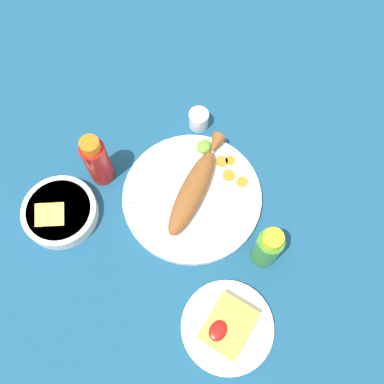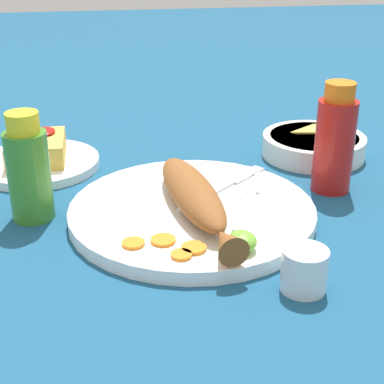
{
  "view_description": "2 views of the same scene",
  "coord_description": "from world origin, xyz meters",
  "px_view_note": "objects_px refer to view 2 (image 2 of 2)",
  "views": [
    {
      "loc": [
        0.32,
        0.2,
        0.94
      ],
      "look_at": [
        0.0,
        0.0,
        0.04
      ],
      "focal_mm": 40.0,
      "sensor_mm": 36.0,
      "label": 1
    },
    {
      "loc": [
        -0.68,
        0.11,
        0.36
      ],
      "look_at": [
        0.0,
        0.0,
        0.04
      ],
      "focal_mm": 55.0,
      "sensor_mm": 36.0,
      "label": 2
    }
  ],
  "objects_px": {
    "main_plate": "(192,212)",
    "fried_fish": "(195,197)",
    "fork_near": "(228,184)",
    "side_plate_fries": "(38,163)",
    "salt_cup": "(304,272)",
    "fork_far": "(252,195)",
    "hot_sauce_bottle_red": "(335,141)",
    "hot_sauce_bottle_green": "(29,170)",
    "guacamole_bowl": "(313,144)"
  },
  "relations": [
    {
      "from": "main_plate",
      "to": "side_plate_fries",
      "type": "xyz_separation_m",
      "value": [
        0.21,
        0.21,
        -0.0
      ]
    },
    {
      "from": "fork_far",
      "to": "hot_sauce_bottle_red",
      "type": "xyz_separation_m",
      "value": [
        0.04,
        -0.13,
        0.05
      ]
    },
    {
      "from": "fried_fish",
      "to": "hot_sauce_bottle_green",
      "type": "relative_size",
      "value": 1.92
    },
    {
      "from": "fork_near",
      "to": "hot_sauce_bottle_red",
      "type": "bearing_deg",
      "value": -39.59
    },
    {
      "from": "main_plate",
      "to": "fried_fish",
      "type": "xyz_separation_m",
      "value": [
        -0.02,
        -0.0,
        0.03
      ]
    },
    {
      "from": "fork_far",
      "to": "hot_sauce_bottle_red",
      "type": "bearing_deg",
      "value": -46.3
    },
    {
      "from": "main_plate",
      "to": "fried_fish",
      "type": "distance_m",
      "value": 0.03
    },
    {
      "from": "fork_far",
      "to": "side_plate_fries",
      "type": "height_order",
      "value": "fork_far"
    },
    {
      "from": "salt_cup",
      "to": "side_plate_fries",
      "type": "xyz_separation_m",
      "value": [
        0.39,
        0.31,
        -0.01
      ]
    },
    {
      "from": "fried_fish",
      "to": "hot_sauce_bottle_red",
      "type": "height_order",
      "value": "hot_sauce_bottle_red"
    },
    {
      "from": "main_plate",
      "to": "hot_sauce_bottle_green",
      "type": "relative_size",
      "value": 2.24
    },
    {
      "from": "hot_sauce_bottle_green",
      "to": "salt_cup",
      "type": "distance_m",
      "value": 0.37
    },
    {
      "from": "fried_fish",
      "to": "fork_far",
      "type": "xyz_separation_m",
      "value": [
        0.03,
        -0.08,
        -0.02
      ]
    },
    {
      "from": "fried_fish",
      "to": "hot_sauce_bottle_green",
      "type": "bearing_deg",
      "value": 68.91
    },
    {
      "from": "hot_sauce_bottle_red",
      "to": "side_plate_fries",
      "type": "relative_size",
      "value": 0.82
    },
    {
      "from": "fork_far",
      "to": "hot_sauce_bottle_green",
      "type": "distance_m",
      "value": 0.3
    },
    {
      "from": "main_plate",
      "to": "hot_sauce_bottle_green",
      "type": "height_order",
      "value": "hot_sauce_bottle_green"
    },
    {
      "from": "fried_fish",
      "to": "salt_cup",
      "type": "bearing_deg",
      "value": -159.02
    },
    {
      "from": "hot_sauce_bottle_red",
      "to": "side_plate_fries",
      "type": "xyz_separation_m",
      "value": [
        0.15,
        0.43,
        -0.07
      ]
    },
    {
      "from": "fried_fish",
      "to": "guacamole_bowl",
      "type": "bearing_deg",
      "value": -55.59
    },
    {
      "from": "salt_cup",
      "to": "main_plate",
      "type": "bearing_deg",
      "value": 26.57
    },
    {
      "from": "main_plate",
      "to": "fork_near",
      "type": "xyz_separation_m",
      "value": [
        0.06,
        -0.06,
        0.01
      ]
    },
    {
      "from": "fried_fish",
      "to": "hot_sauce_bottle_red",
      "type": "xyz_separation_m",
      "value": [
        0.07,
        -0.21,
        0.04
      ]
    },
    {
      "from": "main_plate",
      "to": "hot_sauce_bottle_red",
      "type": "xyz_separation_m",
      "value": [
        0.06,
        -0.21,
        0.07
      ]
    },
    {
      "from": "salt_cup",
      "to": "guacamole_bowl",
      "type": "xyz_separation_m",
      "value": [
        0.37,
        -0.15,
        -0.0
      ]
    },
    {
      "from": "hot_sauce_bottle_green",
      "to": "main_plate",
      "type": "bearing_deg",
      "value": -100.05
    },
    {
      "from": "fried_fish",
      "to": "fork_near",
      "type": "height_order",
      "value": "fried_fish"
    },
    {
      "from": "fried_fish",
      "to": "fork_near",
      "type": "distance_m",
      "value": 0.09
    },
    {
      "from": "hot_sauce_bottle_green",
      "to": "salt_cup",
      "type": "relative_size",
      "value": 2.9
    },
    {
      "from": "main_plate",
      "to": "fork_near",
      "type": "height_order",
      "value": "fork_near"
    },
    {
      "from": "fried_fish",
      "to": "fork_far",
      "type": "relative_size",
      "value": 1.6
    },
    {
      "from": "fork_far",
      "to": "salt_cup",
      "type": "xyz_separation_m",
      "value": [
        -0.2,
        -0.01,
        0.0
      ]
    },
    {
      "from": "fried_fish",
      "to": "fork_far",
      "type": "distance_m",
      "value": 0.09
    },
    {
      "from": "main_plate",
      "to": "hot_sauce_bottle_red",
      "type": "distance_m",
      "value": 0.23
    },
    {
      "from": "side_plate_fries",
      "to": "salt_cup",
      "type": "bearing_deg",
      "value": -142.17
    },
    {
      "from": "fork_near",
      "to": "hot_sauce_bottle_green",
      "type": "xyz_separation_m",
      "value": [
        -0.02,
        0.27,
        0.05
      ]
    },
    {
      "from": "fried_fish",
      "to": "side_plate_fries",
      "type": "bearing_deg",
      "value": 36.53
    },
    {
      "from": "fried_fish",
      "to": "hot_sauce_bottle_green",
      "type": "height_order",
      "value": "hot_sauce_bottle_green"
    },
    {
      "from": "fork_near",
      "to": "hot_sauce_bottle_red",
      "type": "relative_size",
      "value": 0.94
    },
    {
      "from": "main_plate",
      "to": "fork_near",
      "type": "distance_m",
      "value": 0.08
    },
    {
      "from": "hot_sauce_bottle_red",
      "to": "fried_fish",
      "type": "bearing_deg",
      "value": 109.3
    },
    {
      "from": "main_plate",
      "to": "fork_near",
      "type": "bearing_deg",
      "value": -47.15
    },
    {
      "from": "main_plate",
      "to": "fork_far",
      "type": "xyz_separation_m",
      "value": [
        0.02,
        -0.08,
        0.01
      ]
    },
    {
      "from": "fork_far",
      "to": "salt_cup",
      "type": "height_order",
      "value": "salt_cup"
    },
    {
      "from": "salt_cup",
      "to": "side_plate_fries",
      "type": "bearing_deg",
      "value": 37.83
    },
    {
      "from": "fork_near",
      "to": "hot_sauce_bottle_green",
      "type": "bearing_deg",
      "value": 143.46
    },
    {
      "from": "fried_fish",
      "to": "guacamole_bowl",
      "type": "relative_size",
      "value": 1.63
    },
    {
      "from": "hot_sauce_bottle_green",
      "to": "salt_cup",
      "type": "bearing_deg",
      "value": -126.24
    },
    {
      "from": "fried_fish",
      "to": "fork_far",
      "type": "bearing_deg",
      "value": -76.86
    },
    {
      "from": "fork_near",
      "to": "fork_far",
      "type": "bearing_deg",
      "value": -100.04
    }
  ]
}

